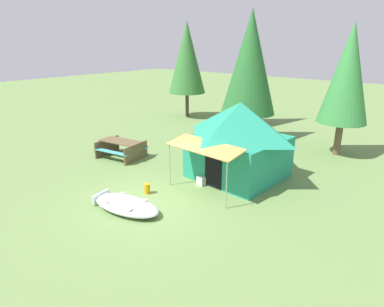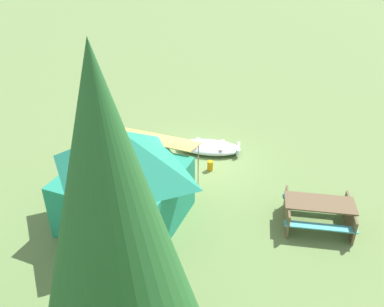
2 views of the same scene
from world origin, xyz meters
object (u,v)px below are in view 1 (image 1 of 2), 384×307
Objects in this scene: fuel_can at (147,189)px; pine_tree_far_center at (250,63)px; picnic_table at (121,147)px; pine_tree_back_left at (187,58)px; cooler_box at (205,180)px; pine_tree_back_right at (348,74)px; beached_rowboat at (126,205)px; pine_tree_side at (250,58)px; canvas_cabin_tent at (239,139)px.

pine_tree_far_center is (-0.75, 7.88, 3.83)m from fuel_can.
pine_tree_back_left is at bearing 111.01° from picnic_table.
picnic_table is 9.68m from pine_tree_back_left.
cooler_box is at bearing 1.06° from picnic_table.
pine_tree_back_left is 10.80m from pine_tree_back_right.
pine_tree_back_right is at bearing 71.16° from beached_rowboat.
cooler_box is 10.51m from pine_tree_side.
picnic_table is 4.74m from cooler_box.
pine_tree_far_center is (-1.78, 5.93, 3.85)m from cooler_box.
pine_tree_back_right is at bearing 8.36° from pine_tree_far_center.
canvas_cabin_tent reaches higher than fuel_can.
canvas_cabin_tent is at bearing -61.80° from pine_tree_side.
pine_tree_side is (-2.93, 12.28, 3.87)m from beached_rowboat.
pine_tree_far_center is at bearing 117.11° from canvas_cabin_tent.
picnic_table is at bearing 142.64° from beached_rowboat.
pine_tree_back_left is 0.97× the size of pine_tree_far_center.
beached_rowboat is at bearing -76.57° from pine_tree_side.
pine_tree_side reaches higher than pine_tree_back_right.
picnic_table is at bearing -178.94° from cooler_box.
pine_tree_back_right reaches higher than picnic_table.
cooler_box is 2.20m from fuel_can.
pine_tree_back_left is at bearing 123.99° from fuel_can.
pine_tree_back_left reaches higher than fuel_can.
pine_tree_back_left is 1.08× the size of pine_tree_back_right.
fuel_can is at bearing -84.54° from pine_tree_far_center.
pine_tree_far_center is at bearing 106.70° from cooler_box.
picnic_table is 7.56m from pine_tree_far_center.
picnic_table is 0.33× the size of pine_tree_far_center.
pine_tree_far_center is at bearing -171.64° from pine_tree_back_right.
cooler_box is at bearing -112.62° from canvas_cabin_tent.
beached_rowboat is at bearing -108.84° from pine_tree_back_right.
cooler_box is 1.67× the size of fuel_can.
pine_tree_side reaches higher than fuel_can.
fuel_can reaches higher than cooler_box.
canvas_cabin_tent is 5.71m from pine_tree_far_center.
picnic_table is at bearing -138.02° from pine_tree_back_right.
picnic_table is at bearing 153.30° from fuel_can.
pine_tree_back_left is (-8.52, 6.98, 2.48)m from canvas_cabin_tent.
pine_tree_back_left is at bearing 140.68° from canvas_cabin_tent.
pine_tree_side is (-6.27, 2.49, 0.38)m from pine_tree_back_right.
pine_tree_far_center reaches higher than beached_rowboat.
pine_tree_far_center is (2.94, 6.02, 3.51)m from picnic_table.
fuel_can is 9.94m from pine_tree_back_right.
canvas_cabin_tent reaches higher than cooler_box.
fuel_can is 8.79m from pine_tree_far_center.
cooler_box is 0.09× the size of pine_tree_far_center.
fuel_can is 12.97m from pine_tree_back_left.
pine_tree_back_right is at bearing -21.65° from pine_tree_side.
pine_tree_back_right reaches higher than canvas_cabin_tent.
pine_tree_side is at bearing 82.86° from picnic_table.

